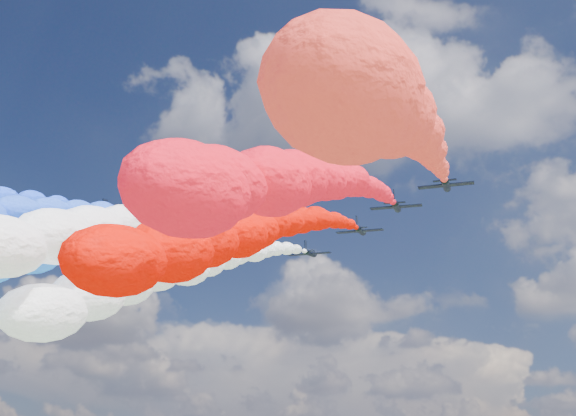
% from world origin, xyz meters
% --- Properties ---
extents(jet_0, '(9.78, 13.41, 5.64)m').
position_xyz_m(jet_0, '(-32.13, -6.48, 101.83)').
color(jet_0, black).
extents(jet_1, '(10.29, 13.77, 5.64)m').
position_xyz_m(jet_1, '(-20.30, 2.76, 101.83)').
color(jet_1, black).
extents(trail_1, '(6.22, 102.19, 41.29)m').
position_xyz_m(trail_1, '(-20.30, -50.63, 83.10)').
color(trail_1, blue).
extents(jet_2, '(10.55, 13.96, 5.64)m').
position_xyz_m(jet_2, '(-11.58, 16.02, 101.83)').
color(jet_2, black).
extents(trail_2, '(6.22, 102.19, 41.29)m').
position_xyz_m(trail_2, '(-11.58, -37.37, 83.10)').
color(trail_2, '#2072FF').
extents(jet_3, '(10.12, 13.65, 5.64)m').
position_xyz_m(jet_3, '(-0.38, 10.52, 101.83)').
color(jet_3, black).
extents(trail_3, '(6.22, 102.19, 41.29)m').
position_xyz_m(trail_3, '(-0.38, -42.87, 83.10)').
color(trail_3, white).
extents(jet_4, '(10.03, 13.59, 5.64)m').
position_xyz_m(jet_4, '(-1.33, 28.12, 101.83)').
color(jet_4, black).
extents(trail_4, '(6.22, 102.19, 41.29)m').
position_xyz_m(trail_4, '(-1.33, -25.28, 83.10)').
color(trail_4, white).
extents(jet_5, '(10.18, 13.70, 5.64)m').
position_xyz_m(jet_5, '(12.51, 15.41, 101.83)').
color(jet_5, black).
extents(trail_5, '(6.22, 102.19, 41.29)m').
position_xyz_m(trail_5, '(12.51, -37.98, 83.10)').
color(trail_5, '#CF0900').
extents(jet_6, '(10.45, 13.89, 5.64)m').
position_xyz_m(jet_6, '(21.62, 3.26, 101.83)').
color(jet_6, black).
extents(trail_6, '(6.22, 102.19, 41.29)m').
position_xyz_m(trail_6, '(21.62, -50.13, 83.10)').
color(trail_6, red).
extents(jet_7, '(9.85, 13.46, 5.64)m').
position_xyz_m(jet_7, '(31.59, -5.21, 101.83)').
color(jet_7, black).
extents(trail_7, '(6.22, 102.19, 41.29)m').
position_xyz_m(trail_7, '(31.59, -58.60, 83.10)').
color(trail_7, red).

